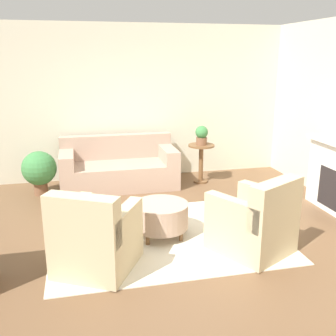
% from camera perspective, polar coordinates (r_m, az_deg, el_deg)
% --- Properties ---
extents(ground_plane, '(16.00, 16.00, 0.00)m').
position_cam_1_polar(ground_plane, '(5.11, -0.26, -9.88)').
color(ground_plane, brown).
extents(wall_back, '(9.45, 0.12, 2.80)m').
position_cam_1_polar(wall_back, '(7.40, -5.11, 9.43)').
color(wall_back, beige).
rests_on(wall_back, ground_plane).
extents(rug, '(2.87, 2.15, 0.01)m').
position_cam_1_polar(rug, '(5.11, -0.26, -9.83)').
color(rug, beige).
rests_on(rug, ground_plane).
extents(couch, '(2.00, 0.93, 0.87)m').
position_cam_1_polar(couch, '(6.98, -7.17, -0.09)').
color(couch, tan).
rests_on(couch, ground_plane).
extents(armchair_left, '(1.05, 1.07, 0.92)m').
position_cam_1_polar(armchair_left, '(4.29, -10.54, -10.12)').
color(armchair_left, '#C6B289').
rests_on(armchair_left, rug).
extents(armchair_right, '(1.05, 1.07, 0.92)m').
position_cam_1_polar(armchair_right, '(4.70, 12.52, -7.84)').
color(armchair_right, '#C6B289').
rests_on(armchair_right, rug).
extents(ottoman_table, '(0.70, 0.70, 0.43)m').
position_cam_1_polar(ottoman_table, '(5.01, -1.05, -6.88)').
color(ottoman_table, tan).
rests_on(ottoman_table, rug).
extents(side_table, '(0.47, 0.47, 0.70)m').
position_cam_1_polar(side_table, '(7.12, 4.82, 1.54)').
color(side_table, brown).
rests_on(side_table, ground_plane).
extents(potted_plant_on_side_table, '(0.23, 0.23, 0.34)m').
position_cam_1_polar(potted_plant_on_side_table, '(7.03, 4.90, 4.83)').
color(potted_plant_on_side_table, brown).
rests_on(potted_plant_on_side_table, side_table).
extents(potted_plant_floor, '(0.56, 0.56, 0.74)m').
position_cam_1_polar(potted_plant_floor, '(6.80, -18.19, -0.19)').
color(potted_plant_floor, brown).
rests_on(potted_plant_floor, ground_plane).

